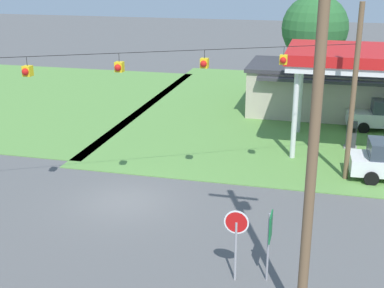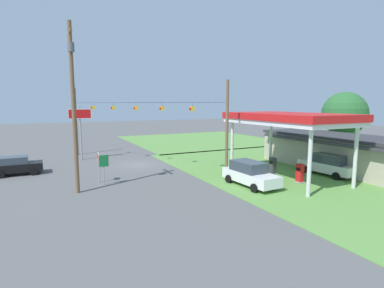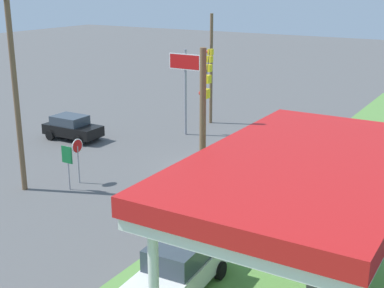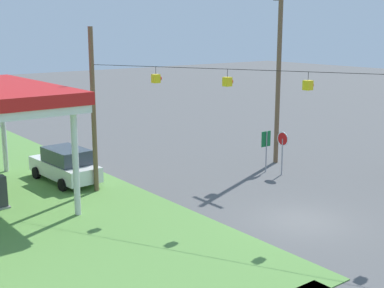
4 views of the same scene
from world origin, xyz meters
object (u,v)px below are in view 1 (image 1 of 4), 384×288
stop_sign_roadside (236,230)px  route_sign (270,233)px  fuel_pump_near (351,136)px  utility_pole_main (318,102)px  tree_behind_station (315,28)px  gas_station_store (362,91)px

stop_sign_roadside → route_sign: (1.04, 0.25, -0.10)m
fuel_pump_near → utility_pole_main: 17.48m
fuel_pump_near → tree_behind_station: size_ratio=0.20×
route_sign → tree_behind_station: 27.34m
gas_station_store → stop_sign_roadside: 22.34m
gas_station_store → stop_sign_roadside: (-4.87, -21.81, 0.12)m
gas_station_store → utility_pole_main: (-2.63, -23.64, 4.89)m
route_sign → utility_pole_main: 5.43m
fuel_pump_near → route_sign: (-2.98, -14.30, 0.97)m
gas_station_store → route_sign: size_ratio=6.37×
fuel_pump_near → stop_sign_roadside: size_ratio=0.62×
gas_station_store → stop_sign_roadside: bearing=-102.6°
tree_behind_station → fuel_pump_near: bearing=-78.1°
gas_station_store → tree_behind_station: (-3.56, 5.57, 3.46)m
fuel_pump_near → route_sign: bearing=-101.8°
fuel_pump_near → utility_pole_main: (-1.79, -16.38, 5.85)m
gas_station_store → tree_behind_station: bearing=122.6°
route_sign → utility_pole_main: size_ratio=0.20×
utility_pole_main → stop_sign_roadside: bearing=140.7°
gas_station_store → tree_behind_station: tree_behind_station is taller
gas_station_store → fuel_pump_near: 7.37m
utility_pole_main → tree_behind_station: utility_pole_main is taller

